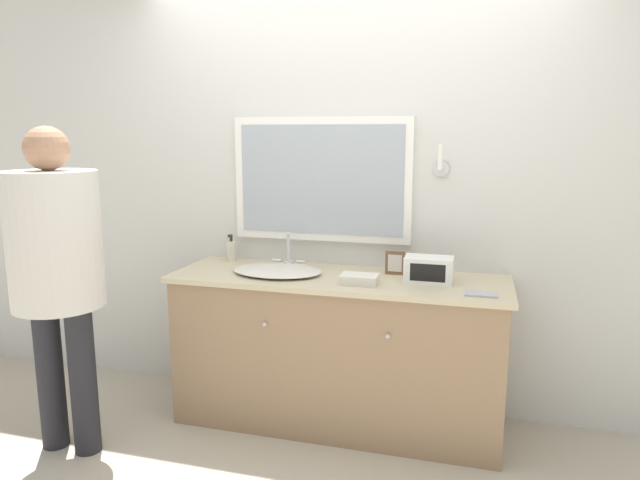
{
  "coord_description": "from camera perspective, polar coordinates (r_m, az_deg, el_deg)",
  "views": [
    {
      "loc": [
        0.73,
        -2.68,
        1.65
      ],
      "look_at": [
        -0.1,
        0.3,
        1.07
      ],
      "focal_mm": 32.0,
      "sensor_mm": 36.0,
      "label": 1
    }
  ],
  "objects": [
    {
      "name": "wall_back",
      "position": [
        3.4,
        3.09,
        4.35
      ],
      "size": [
        8.0,
        0.18,
        2.55
      ],
      "color": "silver",
      "rests_on": "ground_plane"
    },
    {
      "name": "person",
      "position": [
        3.14,
        -24.88,
        -1.65
      ],
      "size": [
        0.45,
        0.45,
        1.68
      ],
      "color": "#232328",
      "rests_on": "ground_plane"
    },
    {
      "name": "picture_frame",
      "position": [
        3.22,
        7.51,
        -2.29
      ],
      "size": [
        0.11,
        0.01,
        0.13
      ],
      "color": "brown",
      "rests_on": "vanity_counter"
    },
    {
      "name": "metal_tray",
      "position": [
        2.91,
        15.79,
        -5.21
      ],
      "size": [
        0.15,
        0.1,
        0.01
      ],
      "color": "#ADADB2",
      "rests_on": "vanity_counter"
    },
    {
      "name": "appliance_box",
      "position": [
        3.08,
        10.83,
        -2.93
      ],
      "size": [
        0.25,
        0.15,
        0.14
      ],
      "color": "white",
      "rests_on": "vanity_counter"
    },
    {
      "name": "vanity_counter",
      "position": [
        3.3,
        1.77,
        -10.96
      ],
      "size": [
        1.86,
        0.59,
        0.87
      ],
      "color": "#937556",
      "rests_on": "ground_plane"
    },
    {
      "name": "soap_bottle",
      "position": [
        3.57,
        -8.85,
        -1.03
      ],
      "size": [
        0.06,
        0.06,
        0.17
      ],
      "color": "beige",
      "rests_on": "vanity_counter"
    },
    {
      "name": "sink_basin",
      "position": [
        3.24,
        -4.24,
        -3.01
      ],
      "size": [
        0.51,
        0.4,
        0.21
      ],
      "color": "silver",
      "rests_on": "vanity_counter"
    },
    {
      "name": "ground_plane",
      "position": [
        3.23,
        0.38,
        -20.05
      ],
      "size": [
        14.0,
        14.0,
        0.0
      ],
      "primitive_type": "plane",
      "color": "#B2A893"
    },
    {
      "name": "hand_towel_near_sink",
      "position": [
        3.01,
        3.95,
        -3.94
      ],
      "size": [
        0.2,
        0.13,
        0.05
      ],
      "color": "silver",
      "rests_on": "vanity_counter"
    }
  ]
}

